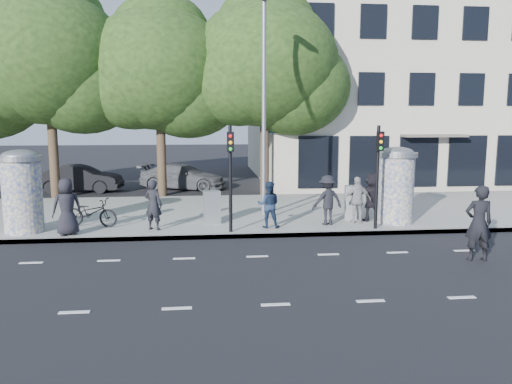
{
  "coord_description": "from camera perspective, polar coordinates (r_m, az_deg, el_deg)",
  "views": [
    {
      "loc": [
        -1.39,
        -11.86,
        3.79
      ],
      "look_at": [
        0.18,
        3.5,
        1.49
      ],
      "focal_mm": 35.0,
      "sensor_mm": 36.0,
      "label": 1
    }
  ],
  "objects": [
    {
      "name": "car_right",
      "position": [
        26.97,
        -8.35,
        1.76
      ],
      "size": [
        3.27,
        4.98,
        1.34
      ],
      "primitive_type": "imported",
      "rotation": [
        0.0,
        0.0,
        1.24
      ],
      "color": "#515358",
      "rests_on": "ground"
    },
    {
      "name": "cabinet_right",
      "position": [
        18.25,
        11.04,
        -1.21
      ],
      "size": [
        0.66,
        0.54,
        1.23
      ],
      "primitive_type": "cube",
      "rotation": [
        0.0,
        0.0,
        -0.2
      ],
      "color": "gray",
      "rests_on": "sidewalk"
    },
    {
      "name": "street_lamp",
      "position": [
        18.65,
        0.93,
        11.57
      ],
      "size": [
        0.25,
        0.93,
        8.0
      ],
      "color": "slate",
      "rests_on": "sidewalk"
    },
    {
      "name": "ped_b",
      "position": [
        16.6,
        -11.64,
        -1.44
      ],
      "size": [
        0.71,
        0.61,
        1.66
      ],
      "primitive_type": "imported",
      "rotation": [
        0.0,
        0.0,
        2.73
      ],
      "color": "black",
      "rests_on": "sidewalk"
    },
    {
      "name": "building",
      "position": [
        34.62,
        17.3,
        11.77
      ],
      "size": [
        20.3,
        15.85,
        12.0
      ],
      "color": "#B7B09A",
      "rests_on": "ground"
    },
    {
      "name": "curb",
      "position": [
        15.91,
        -0.67,
        -5.02
      ],
      "size": [
        40.0,
        0.1,
        0.16
      ],
      "primitive_type": "cube",
      "color": "slate",
      "rests_on": "ground"
    },
    {
      "name": "tree_near_left",
      "position": [
        24.75,
        -11.02,
        13.61
      ],
      "size": [
        6.8,
        6.8,
        8.97
      ],
      "color": "#38281C",
      "rests_on": "ground"
    },
    {
      "name": "cabinet_left",
      "position": [
        17.35,
        -5.05,
        -1.73
      ],
      "size": [
        0.61,
        0.49,
        1.14
      ],
      "primitive_type": "cube",
      "rotation": [
        0.0,
        0.0,
        0.18
      ],
      "color": "gray",
      "rests_on": "sidewalk"
    },
    {
      "name": "ped_f",
      "position": [
        18.16,
        13.1,
        -0.5
      ],
      "size": [
        1.66,
        0.72,
        1.74
      ],
      "primitive_type": "imported",
      "rotation": [
        0.0,
        0.0,
        3.23
      ],
      "color": "black",
      "rests_on": "sidewalk"
    },
    {
      "name": "car_mid",
      "position": [
        27.18,
        -19.48,
        1.46
      ],
      "size": [
        1.78,
        4.31,
        1.39
      ],
      "primitive_type": "imported",
      "rotation": [
        0.0,
        0.0,
        1.5
      ],
      "color": "black",
      "rests_on": "ground"
    },
    {
      "name": "lane_dash_far",
      "position": [
        13.86,
        0.14,
        -7.38
      ],
      "size": [
        32.0,
        0.12,
        0.01
      ],
      "primitive_type": "cube",
      "color": "silver",
      "rests_on": "ground"
    },
    {
      "name": "ped_c",
      "position": [
        16.59,
        1.46,
        -1.45
      ],
      "size": [
        0.84,
        0.7,
        1.55
      ],
      "primitive_type": "imported",
      "rotation": [
        0.0,
        0.0,
        2.99
      ],
      "color": "#19273F",
      "rests_on": "sidewalk"
    },
    {
      "name": "ad_column_right",
      "position": [
        17.96,
        15.74,
        0.96
      ],
      "size": [
        1.36,
        1.36,
        2.65
      ],
      "color": "beige",
      "rests_on": "sidewalk"
    },
    {
      "name": "bicycle",
      "position": [
        17.68,
        -18.32,
        -2.24
      ],
      "size": [
        1.11,
        1.94,
        0.96
      ],
      "primitive_type": "imported",
      "rotation": [
        0.0,
        0.0,
        1.3
      ],
      "color": "black",
      "rests_on": "sidewalk"
    },
    {
      "name": "traffic_pole_far",
      "position": [
        16.69,
        13.77,
        2.88
      ],
      "size": [
        0.22,
        0.31,
        3.4
      ],
      "color": "black",
      "rests_on": "sidewalk"
    },
    {
      "name": "ped_d",
      "position": [
        17.21,
        8.16,
        -0.92
      ],
      "size": [
        1.23,
        0.89,
        1.71
      ],
      "primitive_type": "imported",
      "rotation": [
        0.0,
        0.0,
        3.4
      ],
      "color": "black",
      "rests_on": "sidewalk"
    },
    {
      "name": "man_road",
      "position": [
        14.52,
        24.09,
        -3.26
      ],
      "size": [
        0.78,
        0.55,
        2.04
      ],
      "primitive_type": "imported",
      "rotation": [
        0.0,
        0.0,
        3.06
      ],
      "color": "black",
      "rests_on": "ground"
    },
    {
      "name": "ped_e",
      "position": [
        17.63,
        11.53,
        -0.91
      ],
      "size": [
        0.96,
        0.55,
        1.63
      ],
      "primitive_type": "imported",
      "rotation": [
        0.0,
        0.0,
        3.15
      ],
      "color": "gray",
      "rests_on": "sidewalk"
    },
    {
      "name": "ad_column_left",
      "position": [
        17.5,
        -25.17,
        0.28
      ],
      "size": [
        1.36,
        1.36,
        2.65
      ],
      "color": "beige",
      "rests_on": "sidewalk"
    },
    {
      "name": "tree_mid_left",
      "position": [
        25.52,
        -22.69,
        13.94
      ],
      "size": [
        7.2,
        7.2,
        9.57
      ],
      "color": "#38281C",
      "rests_on": "ground"
    },
    {
      "name": "tree_center",
      "position": [
        24.46,
        1.01,
        14.41
      ],
      "size": [
        7.0,
        7.0,
        9.3
      ],
      "color": "#38281C",
      "rests_on": "ground"
    },
    {
      "name": "ground",
      "position": [
        12.53,
        0.82,
        -9.13
      ],
      "size": [
        120.0,
        120.0,
        0.0
      ],
      "primitive_type": "plane",
      "color": "black",
      "rests_on": "ground"
    },
    {
      "name": "ped_a",
      "position": [
        16.58,
        -20.81,
        -1.59
      ],
      "size": [
        1.03,
        0.87,
        1.8
      ],
      "primitive_type": "imported",
      "rotation": [
        0.0,
        0.0,
        3.54
      ],
      "color": "black",
      "rests_on": "sidewalk"
    },
    {
      "name": "lane_dash_near",
      "position": [
        10.47,
        2.25,
        -12.74
      ],
      "size": [
        32.0,
        0.12,
        0.01
      ],
      "primitive_type": "cube",
      "color": "silver",
      "rests_on": "ground"
    },
    {
      "name": "traffic_pole_near",
      "position": [
        15.75,
        -2.94,
        2.79
      ],
      "size": [
        0.22,
        0.31,
        3.4
      ],
      "color": "black",
      "rests_on": "sidewalk"
    },
    {
      "name": "sidewalk",
      "position": [
        19.76,
        -1.7,
        -2.35
      ],
      "size": [
        40.0,
        8.0,
        0.15
      ],
      "primitive_type": "cube",
      "color": "gray",
      "rests_on": "ground"
    }
  ]
}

